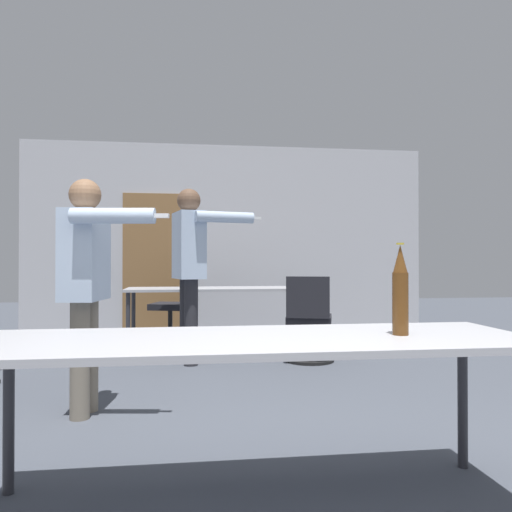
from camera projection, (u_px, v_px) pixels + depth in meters
back_wall at (227, 239)px, 7.47m from camera, size 5.96×0.12×2.79m
conference_table_near at (258, 351)px, 2.10m from camera, size 2.33×0.75×0.74m
conference_table_far at (225, 293)px, 6.03m from camera, size 2.35×0.66×0.74m
person_near_casual at (190, 258)px, 5.16m from camera, size 0.92×0.67×1.81m
person_center_tall at (87, 273)px, 3.44m from camera, size 0.73×0.69×1.63m
office_chair_mid_tucked at (309, 323)px, 5.21m from camera, size 0.58×0.63×0.90m
office_chair_side_rolled at (176, 309)px, 6.53m from camera, size 0.63×0.58×0.93m
beer_bottle at (400, 291)px, 2.17m from camera, size 0.07×0.07×0.40m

